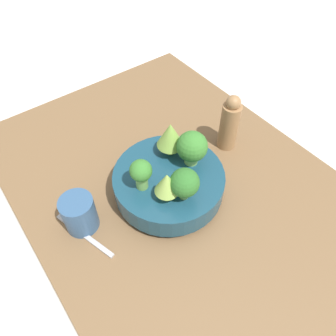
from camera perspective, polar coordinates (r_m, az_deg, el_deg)
The scene contains 11 objects.
ground_plane at distance 0.81m, azimuth 1.89°, elevation -4.85°, with size 6.00×6.00×0.00m, color silver.
table at distance 0.79m, azimuth 1.92°, elevation -4.05°, with size 0.97×0.68×0.04m.
bowl at distance 0.74m, azimuth 0.00°, elevation -2.43°, with size 0.25×0.25×0.07m.
romanesco_piece_far at distance 0.72m, azimuth 0.40°, elevation 5.73°, with size 0.06×0.06×0.09m.
romanesco_piece_near at distance 0.64m, azimuth -0.20°, elevation -2.75°, with size 0.05×0.05×0.07m.
broccoli_floret_front at distance 0.66m, azimuth -4.73°, elevation -0.80°, with size 0.05×0.05×0.08m.
broccoli_floret_right at distance 0.64m, azimuth 2.91°, elevation -2.64°, with size 0.06×0.06×0.08m.
broccoli_floret_back at distance 0.71m, azimuth 4.01°, elevation 3.80°, with size 0.07×0.07×0.08m.
cup at distance 0.71m, azimuth -15.18°, elevation -7.68°, with size 0.07×0.07×0.09m.
pepper_mill at distance 0.83m, azimuth 10.66°, elevation 7.61°, with size 0.05×0.05×0.16m.
fork at distance 0.73m, azimuth -14.36°, elevation -11.29°, with size 0.16×0.06×0.01m.
Camera 1 is at (0.36, -0.30, 0.66)m, focal length 35.00 mm.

